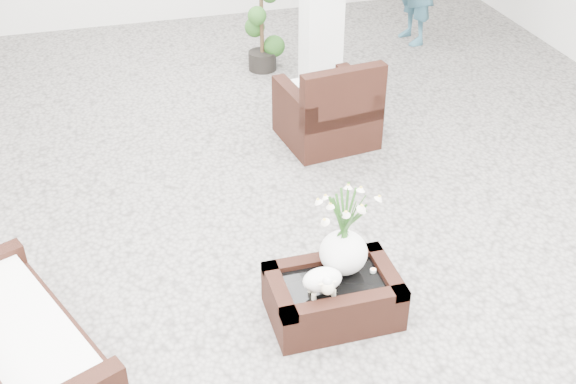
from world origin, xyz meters
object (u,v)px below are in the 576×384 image
object	(u,v)px
coffee_table	(333,298)
loveseat	(12,339)
armchair	(327,99)
topiary	(261,13)

from	to	relation	value
coffee_table	loveseat	bearing A→B (deg)	-177.60
armchair	topiary	distance (m)	1.88
armchair	loveseat	size ratio (longest dim) A/B	0.58
coffee_table	topiary	distance (m)	4.38
armchair	loveseat	world-z (taller)	armchair
coffee_table	loveseat	distance (m)	2.13
topiary	loveseat	bearing A→B (deg)	-121.33
coffee_table	armchair	xyz separation A→B (m)	(0.76, 2.46, 0.29)
loveseat	topiary	bearing A→B (deg)	-55.09
coffee_table	topiary	world-z (taller)	topiary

